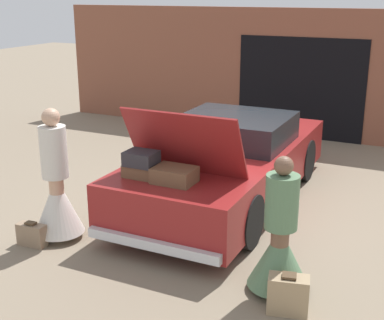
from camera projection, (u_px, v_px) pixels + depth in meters
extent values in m
plane|color=#7F705B|center=(227.00, 199.00, 8.43)|extent=(40.00, 40.00, 0.00)
cube|color=brown|center=(302.00, 74.00, 11.65)|extent=(12.00, 0.12, 2.80)
cube|color=black|center=(300.00, 89.00, 11.68)|extent=(2.80, 0.02, 2.20)
cube|color=maroon|center=(228.00, 168.00, 8.27)|extent=(1.86, 4.67, 0.69)
cube|color=#1E2328|center=(235.00, 129.00, 8.34)|extent=(1.64, 1.49, 0.43)
cylinder|color=black|center=(214.00, 148.00, 9.92)|extent=(0.18, 0.71, 0.71)
cylinder|color=black|center=(305.00, 160.00, 9.21)|extent=(0.18, 0.71, 0.71)
cylinder|color=black|center=(133.00, 199.00, 7.47)|extent=(0.18, 0.71, 0.71)
cylinder|color=black|center=(249.00, 221.00, 6.76)|extent=(0.18, 0.71, 0.71)
cube|color=silver|center=(152.00, 245.00, 6.31)|extent=(1.77, 0.10, 0.12)
cube|color=maroon|center=(184.00, 143.00, 6.74)|extent=(1.58, 0.48, 0.88)
cube|color=brown|center=(142.00, 171.00, 6.80)|extent=(0.45, 0.28, 0.16)
cube|color=brown|center=(176.00, 176.00, 6.60)|extent=(0.46, 0.33, 0.16)
cube|color=#2D2D33|center=(141.00, 158.00, 6.75)|extent=(0.40, 0.32, 0.18)
cube|color=brown|center=(174.00, 175.00, 6.60)|extent=(0.51, 0.39, 0.20)
cylinder|color=tan|center=(58.00, 208.00, 7.01)|extent=(0.19, 0.19, 0.85)
cone|color=silver|center=(58.00, 205.00, 7.00)|extent=(0.65, 0.65, 0.77)
cylinder|color=silver|center=(54.00, 152.00, 6.78)|extent=(0.34, 0.34, 0.67)
sphere|color=tan|center=(51.00, 117.00, 6.65)|extent=(0.23, 0.23, 0.23)
cylinder|color=brown|center=(279.00, 260.00, 5.77)|extent=(0.19, 0.19, 0.75)
cone|color=#567A56|center=(279.00, 256.00, 5.76)|extent=(0.67, 0.67, 0.67)
cylinder|color=#567A56|center=(282.00, 202.00, 5.56)|extent=(0.35, 0.35, 0.59)
sphere|color=brown|center=(284.00, 166.00, 5.44)|extent=(0.20, 0.20, 0.20)
cube|color=#8C7259|center=(32.00, 235.00, 6.87)|extent=(0.39, 0.17, 0.29)
cube|color=#4C3823|center=(31.00, 223.00, 6.82)|extent=(0.14, 0.10, 0.02)
cube|color=#9E8460|center=(288.00, 295.00, 5.42)|extent=(0.45, 0.31, 0.40)
cube|color=#4C3823|center=(289.00, 276.00, 5.35)|extent=(0.17, 0.16, 0.02)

